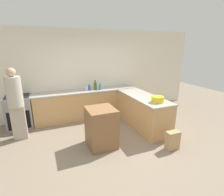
% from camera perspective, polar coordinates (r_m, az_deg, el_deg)
% --- Properties ---
extents(ground_plane, '(14.00, 14.00, 0.00)m').
position_cam_1_polar(ground_plane, '(4.07, -0.51, -15.79)').
color(ground_plane, gray).
extents(wall_back, '(8.00, 0.06, 2.70)m').
position_cam_1_polar(wall_back, '(5.68, -9.29, 7.91)').
color(wall_back, silver).
rests_on(wall_back, ground_plane).
extents(counter_back, '(3.19, 0.63, 0.88)m').
position_cam_1_polar(counter_back, '(5.58, -8.06, -1.80)').
color(counter_back, tan).
rests_on(counter_back, ground_plane).
extents(counter_peninsula, '(0.69, 1.92, 0.88)m').
position_cam_1_polar(counter_peninsula, '(4.96, 9.90, -4.22)').
color(counter_peninsula, tan).
rests_on(counter_peninsula, ground_plane).
extents(range_oven, '(0.65, 0.60, 0.89)m').
position_cam_1_polar(range_oven, '(5.46, -28.02, -3.99)').
color(range_oven, '#99999E').
rests_on(range_oven, ground_plane).
extents(island_table, '(0.60, 0.65, 0.89)m').
position_cam_1_polar(island_table, '(3.95, -3.55, -9.55)').
color(island_table, brown).
rests_on(island_table, ground_plane).
extents(mixing_bowl, '(0.29, 0.29, 0.14)m').
position_cam_1_polar(mixing_bowl, '(4.33, 14.66, -0.42)').
color(mixing_bowl, yellow).
rests_on(mixing_bowl, counter_peninsula).
extents(water_bottle_blue, '(0.08, 0.08, 0.18)m').
position_cam_1_polar(water_bottle_blue, '(5.45, -7.44, 3.39)').
color(water_bottle_blue, '#386BB7').
rests_on(water_bottle_blue, counter_back).
extents(olive_oil_bottle, '(0.09, 0.09, 0.29)m').
position_cam_1_polar(olive_oil_bottle, '(5.48, -5.50, 3.98)').
color(olive_oil_bottle, '#475B1E').
rests_on(olive_oil_bottle, counter_back).
extents(vinegar_bottle_clear, '(0.08, 0.08, 0.19)m').
position_cam_1_polar(vinegar_bottle_clear, '(5.39, -8.30, 3.25)').
color(vinegar_bottle_clear, silver).
rests_on(vinegar_bottle_clear, counter_back).
extents(dish_soap_bottle, '(0.08, 0.08, 0.23)m').
position_cam_1_polar(dish_soap_bottle, '(5.43, -3.89, 3.63)').
color(dish_soap_bottle, '#338CBF').
rests_on(dish_soap_bottle, counter_back).
extents(person_by_range, '(0.34, 0.34, 1.73)m').
position_cam_1_polar(person_by_range, '(4.63, -28.93, -1.12)').
color(person_by_range, '#ADA38E').
rests_on(person_by_range, ground_plane).
extents(paper_bag, '(0.30, 0.16, 0.41)m').
position_cam_1_polar(paper_bag, '(4.13, 19.15, -12.93)').
color(paper_bag, tan).
rests_on(paper_bag, ground_plane).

